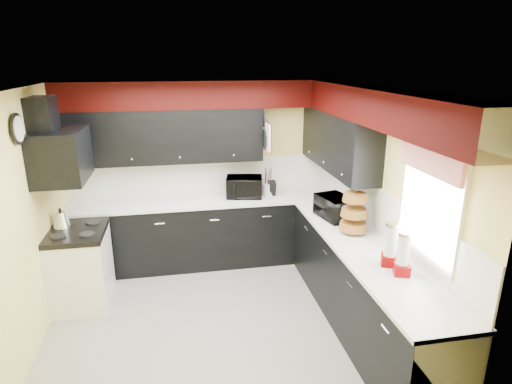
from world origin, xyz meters
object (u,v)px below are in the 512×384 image
kettle (61,219)px  knife_block (272,188)px  toaster_oven (244,187)px  utensil_crock (268,189)px  microwave (335,207)px

kettle → knife_block: bearing=13.6°
toaster_oven → utensil_crock: bearing=12.9°
toaster_oven → knife_block: 0.39m
kettle → utensil_crock: bearing=14.3°
microwave → kettle: size_ratio=2.47×
toaster_oven → kettle: (-2.23, -0.64, -0.07)m
kettle → microwave: bearing=-6.7°
utensil_crock → kettle: 2.65m
toaster_oven → knife_block: toaster_oven is taller
microwave → knife_block: 1.14m
microwave → utensil_crock: bearing=17.6°
microwave → utensil_crock: microwave is taller
toaster_oven → knife_block: size_ratio=2.39×
knife_block → kettle: bearing=-164.6°
microwave → knife_block: bearing=15.9°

